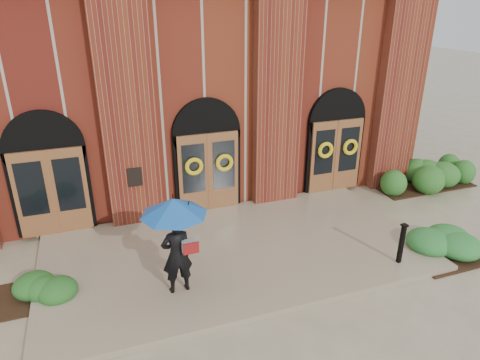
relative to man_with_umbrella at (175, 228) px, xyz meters
name	(u,v)px	position (x,y,z in m)	size (l,w,h in m)	color
ground	(238,257)	(1.80, 1.06, -1.78)	(90.00, 90.00, 0.00)	tan
landing	(236,251)	(1.80, 1.21, -1.71)	(10.00, 5.30, 0.15)	gray
church_building	(167,74)	(1.80, 9.84, 1.72)	(16.20, 12.53, 7.00)	maroon
man_with_umbrella	(175,228)	(0.00, 0.00, 0.00)	(1.55, 1.55, 2.33)	black
metal_post	(402,243)	(5.51, -0.77, -1.06)	(0.16, 0.16, 1.09)	black
hedge_wall_right	(424,175)	(9.80, 3.26, -1.35)	(3.32, 1.33, 0.85)	#275C20
hedge_front_left	(27,289)	(-3.30, 1.06, -1.53)	(1.40, 1.20, 0.50)	#21551D
hedge_front_right	(441,247)	(6.90, -0.73, -1.50)	(1.61, 1.38, 0.57)	#24662A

